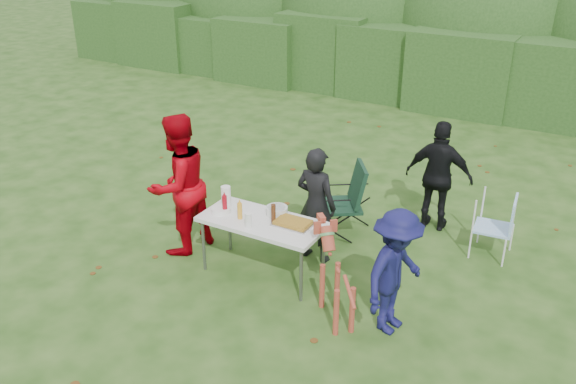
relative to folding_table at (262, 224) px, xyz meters
The scene contains 20 objects.
ground 0.73m from the folding_table, 14.43° to the right, with size 80.00×80.00×0.00m, color #1E4211.
hedge_row 7.94m from the folding_table, 88.19° to the left, with size 22.00×1.40×1.70m, color #23471C.
shrub_backdrop 9.58m from the folding_table, 88.49° to the left, with size 20.00×2.60×3.20m, color #3D6628.
folding_table is the anchor object (origin of this frame).
person_cook 0.76m from the folding_table, 59.62° to the left, with size 0.55×0.36×1.51m, color black.
person_red_jacket 1.26m from the folding_table, behind, with size 0.90×0.70×1.85m, color #A3000B.
person_black_puffy 2.65m from the folding_table, 56.54° to the left, with size 0.91×0.38×1.56m, color black.
child 1.77m from the folding_table, ahead, with size 0.91×0.52×1.40m, color #121347.
dog 1.26m from the folding_table, 18.19° to the right, with size 1.00×0.40×0.95m, color #A5402D, non-canonical shape.
camping_chair 1.38m from the folding_table, 73.48° to the left, with size 0.65×0.65×1.05m, color #143322, non-canonical shape.
lawn_chair 2.97m from the folding_table, 38.54° to the left, with size 0.50×0.50×0.84m, color #499AE5, non-canonical shape.
food_tray 0.39m from the folding_table, 11.26° to the left, with size 0.45×0.30×0.02m, color #B7B7BA.
focaccia_bread 0.39m from the folding_table, 11.26° to the left, with size 0.40×0.26×0.04m, color olive.
mustard_bottle 0.31m from the folding_table, 159.19° to the right, with size 0.06×0.06×0.20m, color gold.
ketchup_bottle 0.53m from the folding_table, behind, with size 0.06×0.06×0.22m, color maroon.
beer_bottle 0.23m from the folding_table, ahead, with size 0.06×0.06×0.24m, color #47230F.
paper_towel_roll 0.63m from the folding_table, 169.87° to the left, with size 0.12×0.12×0.26m, color white.
cup_stack 0.27m from the folding_table, 101.95° to the right, with size 0.08×0.08×0.18m, color white.
pasta_bowl 0.25m from the folding_table, 70.54° to the left, with size 0.26×0.26×0.10m, color silver.
plate_stack 0.56m from the folding_table, behind, with size 0.24×0.24×0.05m, color white.
Camera 1 is at (3.17, -5.33, 4.11)m, focal length 38.00 mm.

